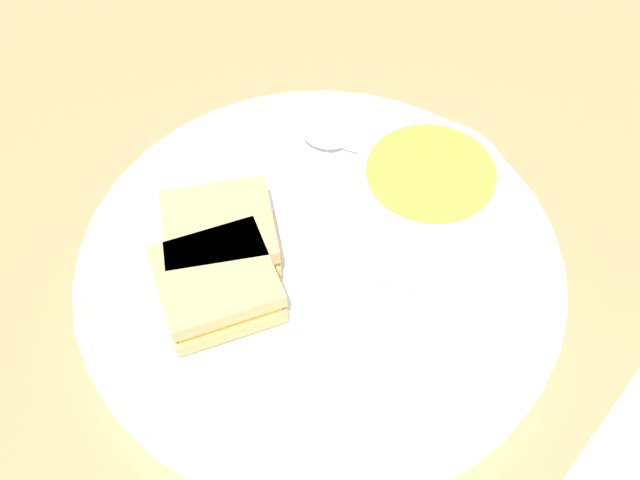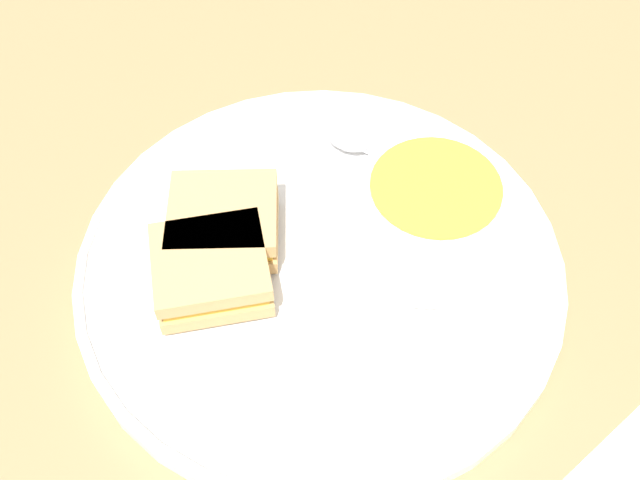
% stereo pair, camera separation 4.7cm
% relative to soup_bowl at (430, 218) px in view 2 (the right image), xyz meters
% --- Properties ---
extents(ground_plane, '(2.40, 2.40, 0.00)m').
position_rel_soup_bowl_xyz_m(ground_plane, '(-0.03, 0.06, -0.05)').
color(ground_plane, '#9E754C').
extents(plate, '(0.32, 0.32, 0.02)m').
position_rel_soup_bowl_xyz_m(plate, '(-0.03, 0.06, -0.04)').
color(plate, white).
rests_on(plate, ground_plane).
extents(soup_bowl, '(0.09, 0.09, 0.06)m').
position_rel_soup_bowl_xyz_m(soup_bowl, '(0.00, 0.00, 0.00)').
color(soup_bowl, white).
rests_on(soup_bowl, plate).
extents(spoon, '(0.03, 0.10, 0.01)m').
position_rel_soup_bowl_xyz_m(spoon, '(0.07, 0.08, -0.03)').
color(spoon, silver).
rests_on(spoon, plate).
extents(sandwich_half_near, '(0.09, 0.09, 0.03)m').
position_rel_soup_bowl_xyz_m(sandwich_half_near, '(-0.04, 0.12, -0.02)').
color(sandwich_half_near, tan).
rests_on(sandwich_half_near, plate).
extents(sandwich_half_far, '(0.09, 0.09, 0.03)m').
position_rel_soup_bowl_xyz_m(sandwich_half_far, '(-0.08, 0.11, -0.02)').
color(sandwich_half_far, tan).
rests_on(sandwich_half_far, plate).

